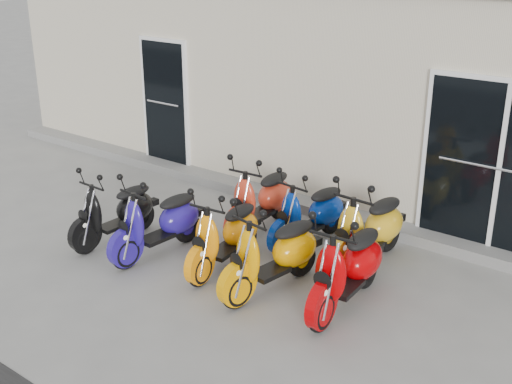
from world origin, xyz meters
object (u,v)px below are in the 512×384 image
at_px(scooter_front_black, 115,203).
at_px(scooter_back_yellow, 369,220).
at_px(scooter_front_blue, 158,213).
at_px(scooter_front_orange_a, 225,226).
at_px(scooter_front_orange_b, 273,244).
at_px(scooter_front_red, 348,257).
at_px(scooter_back_red, 261,191).
at_px(scooter_back_blue, 310,205).

height_order(scooter_front_black, scooter_back_yellow, scooter_back_yellow).
xyz_separation_m(scooter_front_blue, scooter_front_orange_a, (0.93, 0.23, -0.01)).
bearing_deg(scooter_front_orange_a, scooter_front_blue, -171.97).
height_order(scooter_front_black, scooter_front_orange_b, scooter_front_orange_b).
distance_m(scooter_front_orange_a, scooter_front_red, 1.66).
distance_m(scooter_front_black, scooter_front_blue, 0.76).
height_order(scooter_back_red, scooter_back_yellow, scooter_back_yellow).
bearing_deg(scooter_front_orange_b, scooter_back_yellow, 73.92).
relative_size(scooter_front_black, scooter_front_orange_a, 0.97).
bearing_deg(scooter_front_red, scooter_front_blue, -176.07).
bearing_deg(scooter_front_orange_a, scooter_back_red, 100.34).
xyz_separation_m(scooter_front_orange_a, scooter_front_orange_b, (0.79, -0.10, 0.03)).
distance_m(scooter_back_blue, scooter_back_yellow, 0.92).
height_order(scooter_front_orange_a, scooter_back_red, scooter_back_red).
relative_size(scooter_front_blue, scooter_front_red, 0.94).
bearing_deg(scooter_front_orange_a, scooter_back_yellow, 34.13).
xyz_separation_m(scooter_front_orange_a, scooter_front_red, (1.65, 0.10, 0.05)).
height_order(scooter_front_orange_b, scooter_front_red, scooter_front_red).
height_order(scooter_front_orange_a, scooter_front_red, scooter_front_red).
height_order(scooter_front_black, scooter_back_red, scooter_back_red).
xyz_separation_m(scooter_back_red, scooter_back_blue, (0.78, 0.04, -0.03)).
bearing_deg(scooter_front_black, scooter_front_orange_b, 6.09).
relative_size(scooter_front_orange_a, scooter_back_blue, 1.01).
bearing_deg(scooter_back_blue, scooter_back_red, -169.07).
height_order(scooter_front_red, scooter_back_blue, scooter_front_red).
xyz_separation_m(scooter_front_blue, scooter_front_red, (2.58, 0.33, 0.04)).
distance_m(scooter_front_red, scooter_back_red, 2.26).
xyz_separation_m(scooter_front_black, scooter_back_yellow, (3.04, 1.42, 0.07)).
distance_m(scooter_front_black, scooter_front_red, 3.36).
distance_m(scooter_front_orange_b, scooter_back_yellow, 1.35).
distance_m(scooter_front_blue, scooter_front_red, 2.60).
bearing_deg(scooter_back_blue, scooter_front_orange_b, -67.39).
bearing_deg(scooter_front_orange_b, scooter_front_black, -167.01).
distance_m(scooter_front_orange_a, scooter_back_red, 1.22).
relative_size(scooter_front_orange_a, scooter_back_red, 0.95).
xyz_separation_m(scooter_front_orange_a, scooter_back_yellow, (1.36, 1.13, 0.05)).
bearing_deg(scooter_front_black, scooter_back_blue, 36.82).
relative_size(scooter_front_orange_a, scooter_back_yellow, 0.91).
height_order(scooter_front_blue, scooter_back_yellow, scooter_back_yellow).
bearing_deg(scooter_back_yellow, scooter_front_black, -151.18).
height_order(scooter_front_orange_a, scooter_front_orange_b, scooter_front_orange_b).
xyz_separation_m(scooter_front_black, scooter_front_orange_a, (1.68, 0.29, 0.02)).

